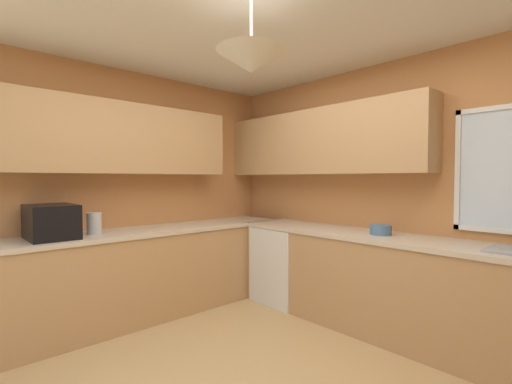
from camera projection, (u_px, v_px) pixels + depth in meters
The scene contains 7 objects.
room_shell at pixel (269, 135), 2.84m from camera, with size 4.23×3.81×2.60m.
counter_run_left at pixel (135, 274), 3.54m from camera, with size 0.65×3.42×0.89m.
counter_run_back at pixel (396, 287), 3.14m from camera, with size 3.32×0.65×0.89m.
dishwasher at pixel (286, 264), 4.07m from camera, with size 0.60×0.60×0.84m, color white.
microwave at pixel (51, 222), 3.02m from camera, with size 0.48×0.36×0.29m, color black.
kettle at pixel (94, 224), 3.24m from camera, with size 0.13×0.13×0.20m, color #B7B7BC.
bowl at pixel (381, 230), 3.23m from camera, with size 0.19×0.19×0.09m, color #4C7099.
Camera 1 is at (1.66, -1.48, 1.40)m, focal length 24.90 mm.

